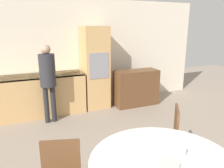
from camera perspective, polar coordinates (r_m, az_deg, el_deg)
The scene contains 8 objects.
wall_back at distance 5.49m, azimuth -8.76°, elevation 7.80°, with size 6.72×0.05×2.60m.
kitchen_counter at distance 5.15m, azimuth -21.12°, elevation -2.95°, with size 2.48×0.60×0.92m.
oven_unit at distance 5.31m, azimuth -4.47°, elevation 4.22°, with size 0.59×0.59×1.97m.
sideboard at distance 5.57m, azimuth 6.32°, elevation -0.99°, with size 1.11×0.45×0.90m.
chair_far_right at distance 3.19m, azimuth 14.50°, elevation -12.68°, with size 0.56×0.56×0.92m.
person_standing at distance 4.56m, azimuth -16.46°, elevation 2.20°, with size 0.32×0.32×1.62m.
cup at distance 2.33m, azimuth 17.97°, elevation -16.45°, with size 0.06×0.06×0.10m.
bowl_near at distance 2.15m, azimuth 14.83°, elevation -19.80°, with size 0.17×0.17×0.05m.
Camera 1 is at (-1.37, -0.20, 1.97)m, focal length 35.00 mm.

